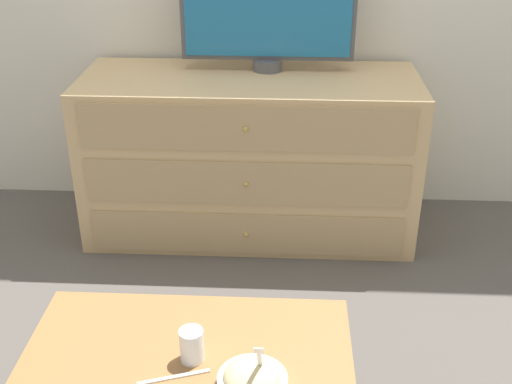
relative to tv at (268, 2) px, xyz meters
The scene contains 7 objects.
ground_plane 1.06m from the tv, 84.19° to the left, with size 12.00×12.00×0.00m, color #56514C.
dresser 0.69m from the tv, 121.94° to the right, with size 1.49×0.59×0.74m.
tv is the anchor object (origin of this frame).
coffee_table 1.69m from the tv, 96.14° to the right, with size 0.90×0.63×0.38m.
takeout_bowl 1.71m from the tv, 89.39° to the right, with size 0.18×0.18×0.17m.
drink_cup 1.63m from the tv, 95.61° to the right, with size 0.07×0.07×0.10m.
knife 1.71m from the tv, 96.72° to the right, with size 0.18×0.07×0.01m.
Camera 1 is at (0.07, -3.02, 1.58)m, focal length 45.00 mm.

